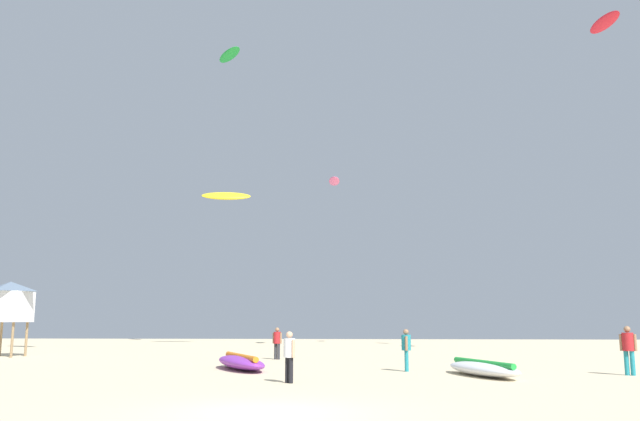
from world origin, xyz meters
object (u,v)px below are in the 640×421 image
person_left (406,347)px  kite_aloft_7 (604,23)px  person_midground (277,341)px  kite_grounded_near (483,369)px  person_right (628,346)px  lifeguard_tower (9,301)px  person_foreground (289,353)px  kite_aloft_0 (226,196)px  kite_grounded_mid (241,362)px  kite_aloft_5 (229,55)px  kite_aloft_4 (334,181)px

person_left → kite_aloft_7: 26.16m
person_midground → kite_grounded_near: 13.34m
person_right → lifeguard_tower: bearing=-81.7°
person_foreground → lifeguard_tower: size_ratio=0.39×
kite_aloft_0 → kite_grounded_mid: bearing=-76.2°
lifeguard_tower → kite_aloft_0: (8.07, 18.88, 9.52)m
person_left → kite_aloft_0: bearing=117.4°
kite_aloft_5 → kite_grounded_near: bearing=-61.3°
kite_aloft_4 → kite_aloft_7: 22.27m
person_left → kite_grounded_mid: bearing=178.1°
person_foreground → person_midground: 13.29m
kite_aloft_5 → kite_aloft_7: bearing=-28.5°
kite_aloft_4 → kite_aloft_5: bearing=167.8°
person_left → kite_aloft_0: 33.26m
person_midground → kite_grounded_mid: (-0.48, -7.43, -0.65)m
kite_aloft_0 → kite_aloft_5: size_ratio=1.14×
kite_aloft_7 → lifeguard_tower: bearing=-175.1°
lifeguard_tower → kite_grounded_near: bearing=-25.3°
person_midground → person_left: size_ratio=0.99×
person_right → person_left: bearing=-71.9°
kite_aloft_4 → person_midground: bearing=-97.6°
kite_aloft_5 → person_left: bearing=-63.7°
person_midground → lifeguard_tower: 15.54m
person_midground → kite_aloft_0: bearing=-137.3°
person_foreground → kite_aloft_4: (0.07, 29.77, 12.02)m
person_foreground → kite_aloft_7: kite_aloft_7 is taller
lifeguard_tower → person_left: bearing=-23.2°
kite_aloft_4 → kite_aloft_7: size_ratio=0.99×
person_foreground → person_left: size_ratio=0.99×
kite_grounded_mid → person_right: bearing=-7.2°
kite_aloft_0 → kite_aloft_5: kite_aloft_5 is taller
lifeguard_tower → kite_aloft_0: 22.64m
person_right → kite_aloft_7: bearing=-172.8°
lifeguard_tower → kite_aloft_4: bearing=41.0°
person_right → kite_grounded_mid: bearing=-69.0°
person_foreground → kite_grounded_near: bearing=-17.6°
kite_grounded_near → kite_aloft_7: bearing=53.5°
kite_aloft_5 → lifeguard_tower: bearing=-116.0°
kite_grounded_mid → kite_aloft_4: kite_aloft_4 is taller
kite_grounded_mid → person_midground: bearing=86.3°
person_left → kite_aloft_0: size_ratio=0.38×
person_left → person_foreground: bearing=-125.7°
kite_grounded_near → kite_aloft_0: kite_aloft_0 is taller
kite_grounded_mid → person_left: bearing=-3.7°
kite_grounded_mid → kite_aloft_7: kite_aloft_7 is taller
kite_grounded_near → kite_aloft_5: kite_aloft_5 is taller
person_right → kite_aloft_5: 42.24m
person_left → lifeguard_tower: lifeguard_tower is taller
kite_grounded_near → kite_aloft_4: size_ratio=1.60×
person_foreground → kite_aloft_5: kite_aloft_5 is taller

